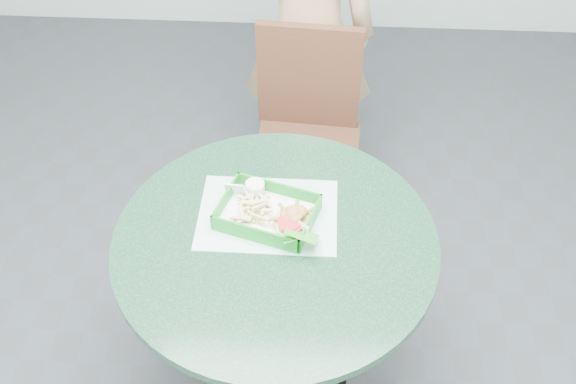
# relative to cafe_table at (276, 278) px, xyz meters

# --- Properties ---
(floor) EXTENTS (4.00, 5.00, 0.02)m
(floor) POSITION_rel_cafe_table_xyz_m (0.00, 0.00, -0.58)
(floor) COLOR #303335
(floor) RESTS_ON ground
(cafe_table) EXTENTS (0.98, 0.98, 0.75)m
(cafe_table) POSITION_rel_cafe_table_xyz_m (0.00, 0.00, 0.00)
(cafe_table) COLOR black
(cafe_table) RESTS_ON floor
(dining_chair) EXTENTS (0.42, 0.42, 0.93)m
(dining_chair) POSITION_rel_cafe_table_xyz_m (0.07, 0.83, -0.05)
(dining_chair) COLOR black
(dining_chair) RESTS_ON floor
(diner_person) EXTENTS (0.61, 0.42, 1.63)m
(diner_person) POSITION_rel_cafe_table_xyz_m (0.06, 1.11, 0.24)
(diner_person) COLOR tan
(diner_person) RESTS_ON floor
(placemat) EXTENTS (0.43, 0.32, 0.00)m
(placemat) POSITION_rel_cafe_table_xyz_m (-0.03, 0.10, 0.17)
(placemat) COLOR #9BCCC5
(placemat) RESTS_ON cafe_table
(food_basket) EXTENTS (0.28, 0.21, 0.06)m
(food_basket) POSITION_rel_cafe_table_xyz_m (-0.03, 0.08, 0.19)
(food_basket) COLOR #12831D
(food_basket) RESTS_ON placemat
(crab_sandwich) EXTENTS (0.11, 0.11, 0.07)m
(crab_sandwich) POSITION_rel_cafe_table_xyz_m (0.06, 0.07, 0.22)
(crab_sandwich) COLOR gold
(crab_sandwich) RESTS_ON food_basket
(fries_pile) EXTENTS (0.13, 0.14, 0.04)m
(fries_pile) POSITION_rel_cafe_table_xyz_m (-0.07, 0.08, 0.21)
(fries_pile) COLOR #D7BC7C
(fries_pile) RESTS_ON food_basket
(sauce_ramekin) EXTENTS (0.06, 0.06, 0.03)m
(sauce_ramekin) POSITION_rel_cafe_table_xyz_m (-0.10, 0.15, 0.22)
(sauce_ramekin) COLOR silver
(sauce_ramekin) RESTS_ON food_basket
(garnish_cup) EXTENTS (0.12, 0.12, 0.05)m
(garnish_cup) POSITION_rel_cafe_table_xyz_m (0.07, 0.02, 0.21)
(garnish_cup) COLOR white
(garnish_cup) RESTS_ON food_basket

